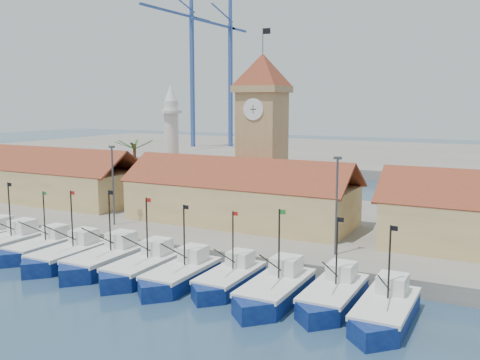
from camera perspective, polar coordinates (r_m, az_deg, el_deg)
The scene contains 21 objects.
ground at distance 46.86m, azimuth -11.55°, elevation -10.98°, with size 400.00×400.00×0.00m, color navy.
quay at distance 66.26m, azimuth 1.60°, elevation -4.41°, with size 140.00×32.00×1.50m, color gray.
terminal at distance 147.61m, azimuth 16.32°, elevation 2.42°, with size 240.00×80.00×2.00m, color gray.
boat_1 at distance 60.23m, azimuth -23.85°, elevation -6.40°, with size 3.68×10.07×7.62m.
boat_2 at distance 57.83m, azimuth -20.60°, elevation -6.89°, with size 3.30×9.03×6.83m.
boat_3 at distance 53.98m, azimuth -18.01°, elevation -7.78°, with size 3.57×9.79×7.41m.
boat_4 at distance 51.33m, azimuth -14.28°, elevation -8.42°, with size 3.74×10.24×7.75m.
boat_5 at distance 48.53m, azimuth -10.45°, elevation -9.32°, with size 3.58×9.80×7.42m.
boat_6 at distance 46.15m, azimuth -6.52°, elevation -10.20°, with size 3.46×9.47×7.16m.
boat_7 at distance 45.04m, azimuth -1.26°, elevation -10.67°, with size 3.27×8.95×6.77m.
boat_8 at distance 42.31m, azimuth 3.63°, elevation -11.84°, with size 3.66×10.02×7.58m.
boat_9 at distance 41.85m, azimuth 9.79°, elevation -12.25°, with size 3.46×9.48×7.18m.
boat_10 at distance 39.70m, azimuth 15.17°, elevation -13.57°, with size 3.50×9.59×7.26m.
hall_left at distance 81.73m, azimuth -20.34°, elevation -0.19°, with size 31.20×10.13×7.61m.
hall_center at distance 62.10m, azimuth -0.00°, elevation -2.22°, with size 27.04×10.13×7.61m.
clock_tower at distance 66.52m, azimuth 2.39°, elevation 5.40°, with size 5.80×5.80×22.70m.
minaret at distance 75.89m, azimuth -7.31°, elevation 4.01°, with size 3.00×3.00×16.30m.
palm_tree at distance 77.60m, azimuth -11.14°, elevation 1.43°, with size 5.60×5.03×8.39m.
lamp_posts at distance 54.55m, azimuth -3.41°, elevation -1.06°, with size 80.70×0.25×9.03m.
crane_blue_far at distance 160.60m, azimuth -5.44°, elevation 12.66°, with size 1.00×34.06×45.86m.
crane_blue_near at distance 161.04m, azimuth -1.23°, elevation 12.01°, with size 1.00×30.88×42.94m.
Camera 1 is at (28.12, -34.19, 15.37)m, focal length 40.00 mm.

